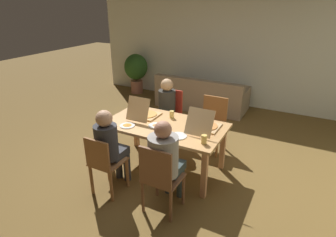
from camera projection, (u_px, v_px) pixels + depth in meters
The scene contains 19 objects.
ground_plane at pixel (165, 167), 4.40m from camera, with size 20.00×20.00×0.00m, color brown.
back_wall at pixel (232, 49), 6.62m from camera, with size 7.18×0.12×2.65m, color silver.
dining_table at pixel (165, 129), 4.14m from camera, with size 1.76×0.97×0.74m.
chair_0 at pixel (169, 112), 5.11m from camera, with size 0.45×0.40×0.94m.
person_0 at pixel (165, 107), 4.92m from camera, with size 0.30×0.52×1.18m.
chair_1 at pixel (160, 177), 3.27m from camera, with size 0.44×0.41×0.93m.
person_1 at pixel (165, 158), 3.31m from camera, with size 0.36×0.53×1.20m.
chair_2 at pixel (104, 164), 3.64m from camera, with size 0.39×0.41×0.86m.
person_2 at pixel (110, 144), 3.66m from camera, with size 0.30×0.50×1.18m.
chair_3 at pixel (212, 121), 4.78m from camera, with size 0.45×0.42×0.92m.
pizza_box_0 at pixel (145, 114), 4.34m from camera, with size 0.36×0.49×0.37m.
pizza_box_1 at pixel (205, 125), 3.94m from camera, with size 0.37×0.55×0.35m.
plate_0 at pixel (178, 136), 3.74m from camera, with size 0.23×0.23×0.01m.
plate_1 at pixel (127, 125), 4.04m from camera, with size 0.22×0.22×0.03m.
plate_2 at pixel (156, 125), 4.04m from camera, with size 0.22×0.22×0.03m.
drinking_glass_0 at pixel (172, 114), 4.30m from camera, with size 0.07×0.07×0.11m, color #DBBF66.
drinking_glass_1 at pixel (204, 139), 3.54m from camera, with size 0.07×0.07×0.12m, color #E8C260.
couch at pixel (201, 97), 6.68m from camera, with size 2.11×0.89×0.78m.
potted_plant at pixel (136, 69), 7.61m from camera, with size 0.63×0.63×1.07m.
Camera 1 is at (1.77, -3.29, 2.45)m, focal length 29.88 mm.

